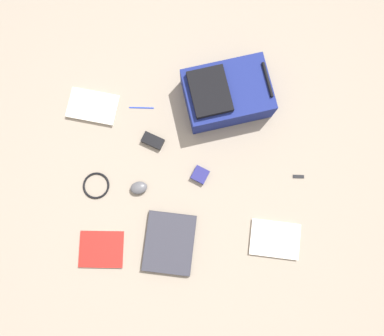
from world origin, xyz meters
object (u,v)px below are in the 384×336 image
backpack (227,94)px  book_blue (102,249)px  book_red (275,239)px  usb_stick (299,176)px  laptop (170,243)px  computer_mouse (139,188)px  cable_coil (97,185)px  earbud_pouch (201,175)px  power_brick (153,141)px  pen_black (142,108)px  book_comic (94,106)px

backpack → book_blue: size_ratio=1.86×
book_red → usb_stick: (-0.31, 0.18, -0.00)m
backpack → laptop: 0.84m
laptop → computer_mouse: bearing=-157.8°
cable_coil → computer_mouse: bearing=78.8°
earbud_pouch → computer_mouse: bearing=-85.6°
power_brick → cable_coil: bearing=-58.8°
laptop → usb_stick: bearing=109.0°
backpack → book_red: bearing=10.4°
book_red → pen_black: 1.01m
backpack → cable_coil: bearing=-63.0°
laptop → book_comic: laptop is taller
book_red → cable_coil: size_ratio=2.06×
cable_coil → usb_stick: cable_coil is taller
backpack → pen_black: size_ratio=3.45×
backpack → book_blue: backpack is taller
laptop → book_red: 0.55m
backpack → computer_mouse: backpack is taller
backpack → book_comic: (-0.05, -0.73, -0.07)m
backpack → laptop: bearing=-28.7°
book_red → computer_mouse: (-0.36, -0.67, 0.01)m
cable_coil → book_comic: bearing=176.7°
cable_coil → usb_stick: 1.09m
book_red → power_brick: power_brick is taller
laptop → usb_stick: size_ratio=6.11×
book_red → power_brick: (-0.61, -0.57, 0.01)m
backpack → power_brick: size_ratio=4.08×
cable_coil → earbud_pouch: size_ratio=1.83×
laptop → book_red: laptop is taller
cable_coil → power_brick: 0.39m
backpack → earbud_pouch: size_ratio=6.03×
computer_mouse → pen_black: size_ratio=0.66×
laptop → book_blue: bearing=-92.6°
power_brick → computer_mouse: bearing=-22.9°
book_comic → cable_coil: (0.44, -0.03, -0.01)m
laptop → book_red: size_ratio=1.23×
computer_mouse → cable_coil: size_ratio=0.63×
backpack → earbud_pouch: (0.40, -0.19, -0.07)m
computer_mouse → cable_coil: (-0.04, -0.23, -0.02)m
book_comic → earbud_pouch: bearing=49.4°
book_comic → earbud_pouch: earbud_pouch is taller
book_red → cable_coil: 0.99m
laptop → pen_black: laptop is taller
laptop → book_red: (0.06, 0.55, -0.01)m
book_red → book_comic: (-0.85, -0.88, 0.00)m
computer_mouse → power_brick: bearing=153.1°
cable_coil → usb_stick: (0.10, 1.09, -0.00)m
pen_black → book_comic: bearing=-98.7°
book_red → cable_coil: bearing=-114.3°
cable_coil → pen_black: bearing=144.0°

